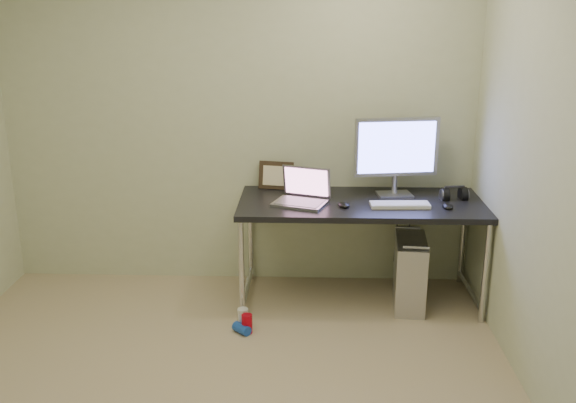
# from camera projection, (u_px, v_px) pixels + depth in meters

# --- Properties ---
(wall_back) EXTENTS (3.50, 0.02, 2.50)m
(wall_back) POSITION_uv_depth(u_px,v_px,m) (238.00, 120.00, 4.73)
(wall_back) COLOR beige
(wall_back) RESTS_ON ground
(wall_right) EXTENTS (0.02, 3.50, 2.50)m
(wall_right) POSITION_uv_depth(u_px,v_px,m) (569.00, 187.00, 3.00)
(wall_right) COLOR beige
(wall_right) RESTS_ON ground
(desk) EXTENTS (1.71, 0.75, 0.75)m
(desk) POSITION_uv_depth(u_px,v_px,m) (361.00, 211.00, 4.51)
(desk) COLOR black
(desk) RESTS_ON ground
(tower_computer) EXTENTS (0.25, 0.49, 0.53)m
(tower_computer) POSITION_uv_depth(u_px,v_px,m) (410.00, 272.00, 4.55)
(tower_computer) COLOR #A8A7AC
(tower_computer) RESTS_ON ground
(cable_a) EXTENTS (0.01, 0.16, 0.69)m
(cable_a) POSITION_uv_depth(u_px,v_px,m) (396.00, 233.00, 4.89)
(cable_a) COLOR black
(cable_a) RESTS_ON ground
(cable_b) EXTENTS (0.02, 0.11, 0.71)m
(cable_b) POSITION_uv_depth(u_px,v_px,m) (408.00, 236.00, 4.88)
(cable_b) COLOR black
(cable_b) RESTS_ON ground
(can_red) EXTENTS (0.08, 0.08, 0.13)m
(can_red) POSITION_uv_depth(u_px,v_px,m) (247.00, 324.00, 4.20)
(can_red) COLOR #B80516
(can_red) RESTS_ON ground
(can_white) EXTENTS (0.10, 0.10, 0.13)m
(can_white) POSITION_uv_depth(u_px,v_px,m) (243.00, 318.00, 4.28)
(can_white) COLOR silver
(can_white) RESTS_ON ground
(can_blue) EXTENTS (0.13, 0.13, 0.07)m
(can_blue) POSITION_uv_depth(u_px,v_px,m) (242.00, 329.00, 4.21)
(can_blue) COLOR blue
(can_blue) RESTS_ON ground
(laptop) EXTENTS (0.42, 0.38, 0.24)m
(laptop) POSITION_uv_depth(u_px,v_px,m) (302.00, 195.00, 4.45)
(laptop) COLOR #9E9EA5
(laptop) RESTS_ON desk
(monitor) EXTENTS (0.60, 0.21, 0.57)m
(monitor) POSITION_uv_depth(u_px,v_px,m) (396.00, 151.00, 4.53)
(monitor) COLOR #9E9EA5
(monitor) RESTS_ON desk
(keyboard) EXTENTS (0.41, 0.15, 0.02)m
(keyboard) POSITION_uv_depth(u_px,v_px,m) (400.00, 205.00, 4.37)
(keyboard) COLOR silver
(keyboard) RESTS_ON desk
(mouse_right) EXTENTS (0.08, 0.12, 0.04)m
(mouse_right) POSITION_uv_depth(u_px,v_px,m) (448.00, 205.00, 4.34)
(mouse_right) COLOR black
(mouse_right) RESTS_ON desk
(mouse_left) EXTENTS (0.10, 0.13, 0.04)m
(mouse_left) POSITION_uv_depth(u_px,v_px,m) (344.00, 204.00, 4.37)
(mouse_left) COLOR black
(mouse_left) RESTS_ON desk
(headphones) EXTENTS (0.19, 0.11, 0.12)m
(headphones) POSITION_uv_depth(u_px,v_px,m) (454.00, 195.00, 4.53)
(headphones) COLOR black
(headphones) RESTS_ON desk
(picture_frame) EXTENTS (0.27, 0.12, 0.21)m
(picture_frame) POSITION_uv_depth(u_px,v_px,m) (276.00, 175.00, 4.76)
(picture_frame) COLOR black
(picture_frame) RESTS_ON desk
(webcam) EXTENTS (0.05, 0.04, 0.13)m
(webcam) POSITION_uv_depth(u_px,v_px,m) (310.00, 177.00, 4.75)
(webcam) COLOR silver
(webcam) RESTS_ON desk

